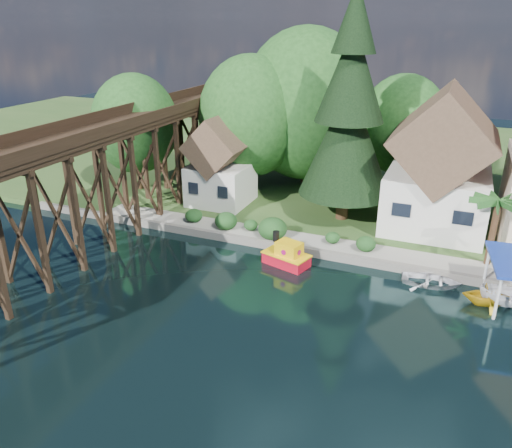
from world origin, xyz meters
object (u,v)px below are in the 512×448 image
object	(u,v)px
house_left	(440,170)
palm_tree	(498,204)
trestle_bridge	(104,172)
conifer	(349,113)
tugboat	(287,256)
boat_white_a	(431,279)
shed	(221,167)
boat_yellow	(488,294)

from	to	relation	value
house_left	palm_tree	world-z (taller)	house_left
trestle_bridge	palm_tree	size ratio (longest dim) A/B	8.90
conifer	tugboat	size ratio (longest dim) A/B	5.07
trestle_bridge	palm_tree	world-z (taller)	trestle_bridge
house_left	palm_tree	xyz separation A→B (m)	(4.01, -5.63, -0.31)
boat_white_a	tugboat	bearing A→B (deg)	90.51
conifer	tugboat	world-z (taller)	conifer
shed	tugboat	bearing A→B (deg)	-42.55
shed	boat_white_a	distance (m)	20.48
boat_white_a	conifer	bearing A→B (deg)	39.63
shed	conifer	distance (m)	12.17
boat_yellow	tugboat	bearing A→B (deg)	78.20
house_left	boat_yellow	world-z (taller)	house_left
tugboat	boat_yellow	xyz separation A→B (m)	(12.80, -0.36, 0.05)
house_left	palm_tree	distance (m)	6.92
conifer	house_left	bearing A→B (deg)	8.92
trestle_bridge	boat_white_a	bearing A→B (deg)	4.28
trestle_bridge	boat_white_a	size ratio (longest dim) A/B	11.95
trestle_bridge	house_left	world-z (taller)	house_left
conifer	shed	bearing A→B (deg)	-177.95
conifer	tugboat	distance (m)	12.36
tugboat	boat_yellow	world-z (taller)	tugboat
house_left	tugboat	xyz separation A→B (m)	(-8.81, -9.94, -4.45)
tugboat	boat_yellow	bearing A→B (deg)	-1.59
palm_tree	conifer	bearing A→B (deg)	157.78
house_left	conifer	distance (m)	8.21
shed	boat_yellow	world-z (taller)	shed
tugboat	shed	bearing A→B (deg)	137.45
trestle_bridge	shed	size ratio (longest dim) A/B	5.63
palm_tree	house_left	bearing A→B (deg)	125.42
house_left	conifer	xyz separation A→B (m)	(-7.07, -1.11, 4.03)
shed	boat_yellow	distance (m)	23.89
boat_yellow	boat_white_a	bearing A→B (deg)	58.95
house_left	shed	world-z (taller)	house_left
shed	house_left	bearing A→B (deg)	4.77
palm_tree	boat_yellow	xyz separation A→B (m)	(-0.01, -4.66, -4.09)
tugboat	boat_white_a	world-z (taller)	tugboat
house_left	boat_yellow	distance (m)	11.89
palm_tree	tugboat	xyz separation A→B (m)	(-12.81, -4.31, -4.14)
shed	tugboat	xyz separation A→B (m)	(9.19, -8.44, -3.13)
tugboat	boat_yellow	distance (m)	12.80
tugboat	boat_white_a	distance (m)	9.57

